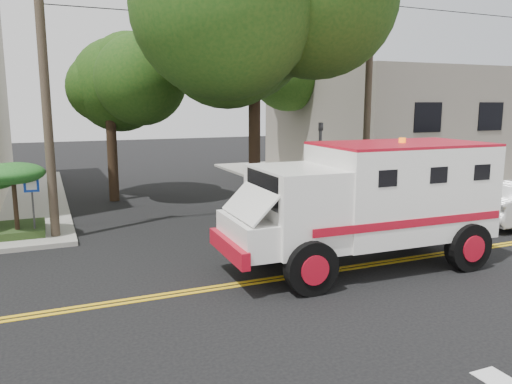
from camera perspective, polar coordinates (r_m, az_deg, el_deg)
name	(u,v)px	position (r m, az deg, el deg)	size (l,w,h in m)	color
ground	(299,275)	(12.88, 4.99, -9.48)	(100.00, 100.00, 0.00)	black
sidewalk_ne	(393,174)	(31.20, 15.34, 1.96)	(17.00, 17.00, 0.15)	gray
building_right	(410,122)	(32.27, 17.15, 7.62)	(14.00, 12.00, 6.00)	slate
utility_pole_left	(46,97)	(16.69, -22.90, 9.99)	(0.28, 0.28, 9.00)	#382D23
utility_pole_right	(368,98)	(20.75, 12.67, 10.41)	(0.28, 0.28, 9.00)	#382D23
tree_main	(269,21)	(18.78, 1.48, 18.97)	(6.08, 5.70, 9.85)	black
tree_left	(116,69)	(22.73, -15.67, 13.34)	(4.48, 4.20, 7.70)	black
tree_right	(308,72)	(30.27, 5.99, 13.45)	(4.80, 4.50, 8.20)	black
traffic_signal	(320,159)	(19.00, 7.31, 3.74)	(0.15, 0.18, 3.60)	#3F3F42
accessibility_sign	(32,198)	(17.12, -24.19, -0.68)	(0.45, 0.10, 2.02)	#3F3F42
armored_truck	(370,197)	(13.47, 12.91, -0.60)	(7.28, 3.10, 3.28)	white
pedestrian_a	(420,186)	(21.87, 18.21, 0.67)	(0.56, 0.36, 1.52)	gray
pedestrian_b	(328,177)	(22.29, 8.23, 1.76)	(0.93, 0.72, 1.91)	gray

